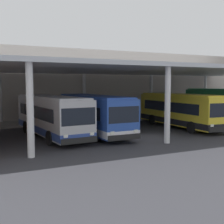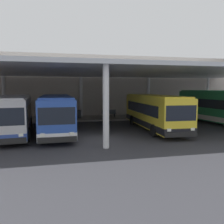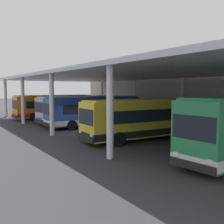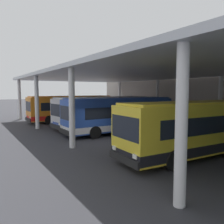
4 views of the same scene
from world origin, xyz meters
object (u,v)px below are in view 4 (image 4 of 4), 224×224
object	(u,v)px
bus_middle_bay	(120,114)
banner_sign	(131,104)
trash_bin	(203,122)
bus_second_bay	(103,111)
bus_nearest_bay	(71,108)
bus_far_bay	(200,127)

from	to	relation	value
bus_middle_bay	banner_sign	size ratio (longest dim) A/B	3.30
banner_sign	trash_bin	bearing A→B (deg)	3.32
bus_second_bay	banner_sign	world-z (taller)	banner_sign
bus_second_bay	banner_sign	xyz separation A→B (m)	(-5.24, 7.38, 0.32)
bus_nearest_bay	trash_bin	xyz separation A→B (m)	(12.46, 9.00, -0.98)
bus_far_bay	banner_sign	size ratio (longest dim) A/B	3.32
bus_second_bay	bus_middle_bay	world-z (taller)	same
bus_middle_bay	banner_sign	world-z (taller)	banner_sign
banner_sign	bus_nearest_bay	bearing A→B (deg)	-97.79
trash_bin	banner_sign	distance (m)	11.41
bus_middle_bay	trash_bin	distance (m)	8.70
bus_middle_bay	banner_sign	xyz separation A→B (m)	(-8.67, 7.58, 0.32)
trash_bin	bus_nearest_bay	bearing A→B (deg)	-144.16
bus_second_bay	bus_middle_bay	distance (m)	3.44
bus_nearest_bay	bus_far_bay	size ratio (longest dim) A/B	1.00
trash_bin	bus_middle_bay	bearing A→B (deg)	-107.78
bus_far_bay	trash_bin	world-z (taller)	bus_far_bay
bus_nearest_bay	bus_middle_bay	distance (m)	9.84
bus_second_bay	trash_bin	distance (m)	10.12
bus_middle_bay	bus_second_bay	bearing A→B (deg)	176.68
bus_nearest_bay	bus_second_bay	distance (m)	6.45
banner_sign	bus_far_bay	bearing A→B (deg)	-24.18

